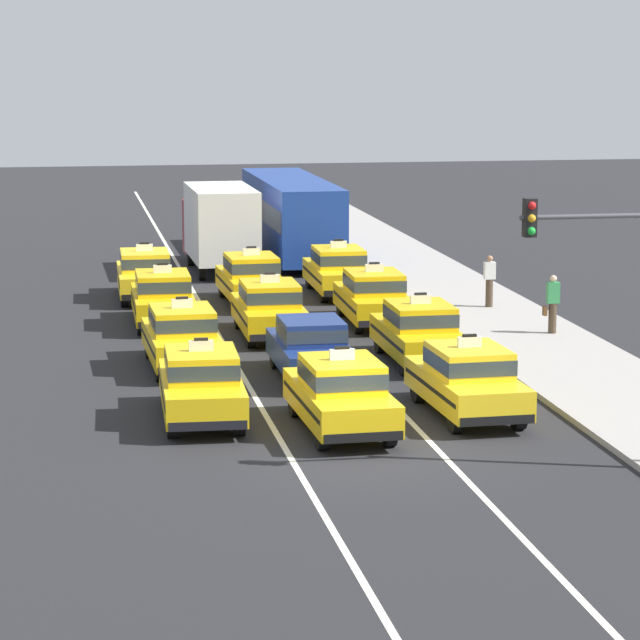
% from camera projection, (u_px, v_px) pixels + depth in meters
% --- Properties ---
extents(ground_plane, '(160.00, 160.00, 0.00)m').
position_uv_depth(ground_plane, '(365.00, 454.00, 32.42)').
color(ground_plane, '#232326').
extents(lane_stripe_left_center, '(0.14, 80.00, 0.01)m').
position_uv_depth(lane_stripe_left_center, '(200.00, 302.00, 51.54)').
color(lane_stripe_left_center, silver).
rests_on(lane_stripe_left_center, ground).
extents(lane_stripe_center_right, '(0.14, 80.00, 0.01)m').
position_uv_depth(lane_stripe_center_right, '(294.00, 300.00, 52.08)').
color(lane_stripe_center_right, silver).
rests_on(lane_stripe_center_right, ground).
extents(sidewalk_curb, '(4.00, 90.00, 0.15)m').
position_uv_depth(sidewalk_curb, '(494.00, 318.00, 48.17)').
color(sidewalk_curb, '#9E9993').
rests_on(sidewalk_curb, ground).
extents(taxi_left_nearest, '(1.97, 4.62, 1.96)m').
position_uv_depth(taxi_left_nearest, '(201.00, 383.00, 35.17)').
color(taxi_left_nearest, black).
rests_on(taxi_left_nearest, ground).
extents(taxi_left_second, '(1.92, 4.60, 1.96)m').
position_uv_depth(taxi_left_second, '(182.00, 336.00, 40.88)').
color(taxi_left_second, black).
rests_on(taxi_left_second, ground).
extents(taxi_left_third, '(1.89, 4.59, 1.96)m').
position_uv_depth(taxi_left_third, '(163.00, 297.00, 47.15)').
color(taxi_left_third, black).
rests_on(taxi_left_third, ground).
extents(taxi_left_fourth, '(1.90, 4.59, 1.96)m').
position_uv_depth(taxi_left_fourth, '(145.00, 274.00, 52.06)').
color(taxi_left_fourth, black).
rests_on(taxi_left_fourth, ground).
extents(taxi_center_nearest, '(1.95, 4.61, 1.96)m').
position_uv_depth(taxi_center_nearest, '(341.00, 393.00, 34.19)').
color(taxi_center_nearest, black).
rests_on(taxi_center_nearest, ground).
extents(sedan_center_second, '(1.77, 4.31, 1.58)m').
position_uv_depth(sedan_center_second, '(311.00, 347.00, 39.61)').
color(sedan_center_second, black).
rests_on(sedan_center_second, ground).
extents(taxi_center_third, '(1.85, 4.57, 1.96)m').
position_uv_depth(taxi_center_third, '(270.00, 308.00, 45.22)').
color(taxi_center_third, black).
rests_on(taxi_center_third, ground).
extents(taxi_center_fourth, '(1.93, 4.60, 1.96)m').
position_uv_depth(taxi_center_fourth, '(251.00, 278.00, 51.05)').
color(taxi_center_fourth, black).
rests_on(taxi_center_fourth, ground).
extents(box_truck_center_fifth, '(2.38, 6.99, 3.27)m').
position_uv_depth(box_truck_center_fifth, '(219.00, 224.00, 58.55)').
color(box_truck_center_fifth, black).
rests_on(box_truck_center_fifth, ground).
extents(taxi_right_nearest, '(1.98, 4.62, 1.96)m').
position_uv_depth(taxi_right_nearest, '(467.00, 379.00, 35.62)').
color(taxi_right_nearest, black).
rests_on(taxi_right_nearest, ground).
extents(taxi_right_second, '(1.83, 4.57, 1.96)m').
position_uv_depth(taxi_right_second, '(419.00, 331.00, 41.54)').
color(taxi_right_second, black).
rests_on(taxi_right_second, ground).
extents(taxi_right_third, '(1.91, 4.60, 1.96)m').
position_uv_depth(taxi_right_third, '(373.00, 296.00, 47.34)').
color(taxi_right_third, black).
rests_on(taxi_right_third, ground).
extents(taxi_right_fourth, '(1.87, 4.58, 1.96)m').
position_uv_depth(taxi_right_fourth, '(338.00, 270.00, 52.90)').
color(taxi_right_fourth, black).
rests_on(taxi_right_fourth, ground).
extents(bus_right_fifth, '(2.62, 11.22, 3.22)m').
position_uv_depth(bus_right_fifth, '(291.00, 213.00, 61.99)').
color(bus_right_fifth, black).
rests_on(bus_right_fifth, ground).
extents(pedestrian_near_crosswalk, '(0.47, 0.24, 1.73)m').
position_uv_depth(pedestrian_near_crosswalk, '(552.00, 304.00, 45.10)').
color(pedestrian_near_crosswalk, '#473828').
rests_on(pedestrian_near_crosswalk, sidewalk_curb).
extents(pedestrian_mid_block, '(0.36, 0.24, 1.68)m').
position_uv_depth(pedestrian_mid_block, '(489.00, 281.00, 49.65)').
color(pedestrian_mid_block, '#473828').
rests_on(pedestrian_mid_block, sidewalk_curb).
extents(traffic_light_pole, '(2.87, 0.33, 5.58)m').
position_uv_depth(traffic_light_pole, '(607.00, 285.00, 30.52)').
color(traffic_light_pole, '#47474C').
rests_on(traffic_light_pole, ground).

